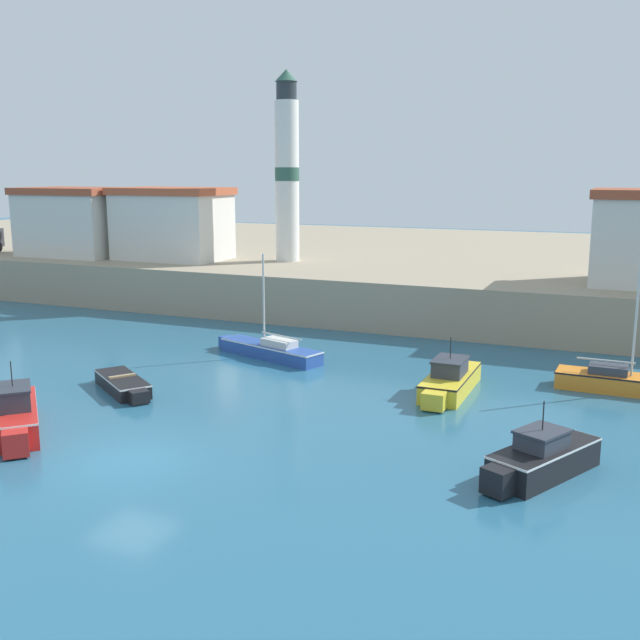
% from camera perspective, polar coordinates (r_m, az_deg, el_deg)
% --- Properties ---
extents(ground_plane, '(200.00, 200.00, 0.00)m').
position_cam_1_polar(ground_plane, '(25.16, -14.30, -10.37)').
color(ground_plane, '#28607F').
extents(quay_seawall, '(120.00, 40.00, 2.91)m').
position_cam_1_polar(quay_seawall, '(61.71, 9.29, 4.04)').
color(quay_seawall, gray).
rests_on(quay_seawall, ground).
extents(dinghy_black_0, '(4.12, 3.33, 0.67)m').
position_cam_1_polar(dinghy_black_0, '(32.65, -14.76, -4.73)').
color(dinghy_black_0, black).
rests_on(dinghy_black_0, ground).
extents(sailboat_orange_1, '(5.88, 1.63, 5.65)m').
position_cam_1_polar(sailboat_orange_1, '(33.90, 22.09, -4.37)').
color(sailboat_orange_1, orange).
rests_on(sailboat_orange_1, ground).
extents(sailboat_blue_2, '(6.46, 3.06, 5.16)m').
position_cam_1_polar(sailboat_blue_2, '(37.18, -3.85, -2.24)').
color(sailboat_blue_2, '#284C9E').
rests_on(sailboat_blue_2, ground).
extents(motorboat_red_3, '(4.62, 4.62, 2.63)m').
position_cam_1_polar(motorboat_red_3, '(28.77, -22.22, -6.74)').
color(motorboat_red_3, red).
rests_on(motorboat_red_3, ground).
extents(motorboat_black_4, '(3.13, 4.73, 2.39)m').
position_cam_1_polar(motorboat_black_4, '(24.04, 16.51, -10.06)').
color(motorboat_black_4, black).
rests_on(motorboat_black_4, ground).
extents(motorboat_yellow_6, '(1.63, 5.53, 2.39)m').
position_cam_1_polar(motorboat_yellow_6, '(31.81, 9.86, -4.53)').
color(motorboat_yellow_6, yellow).
rests_on(motorboat_yellow_6, ground).
extents(lighthouse, '(1.67, 1.67, 12.85)m').
position_cam_1_polar(lighthouse, '(52.22, -2.52, 11.33)').
color(lighthouse, silver).
rests_on(lighthouse, quay_seawall).
extents(harbor_shed_near_wharf, '(7.81, 5.46, 4.99)m').
position_cam_1_polar(harbor_shed_near_wharf, '(58.71, -18.13, 7.16)').
color(harbor_shed_near_wharf, silver).
rests_on(harbor_shed_near_wharf, quay_seawall).
extents(harbor_shed_mid_row, '(7.83, 5.10, 5.04)m').
position_cam_1_polar(harbor_shed_mid_row, '(54.43, -11.18, 7.24)').
color(harbor_shed_mid_row, silver).
rests_on(harbor_shed_mid_row, quay_seawall).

